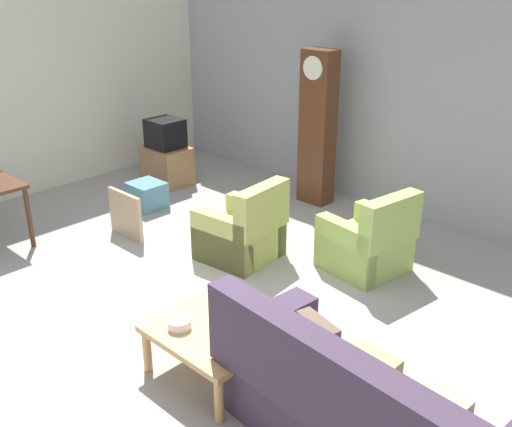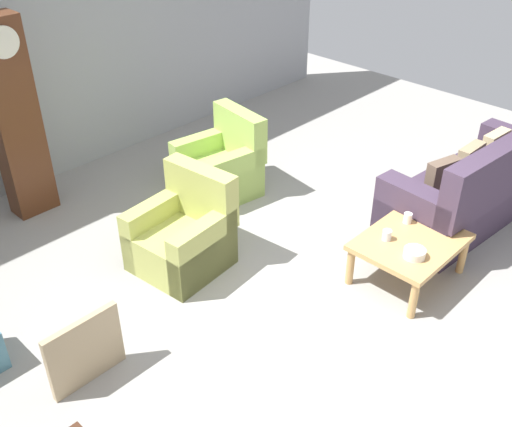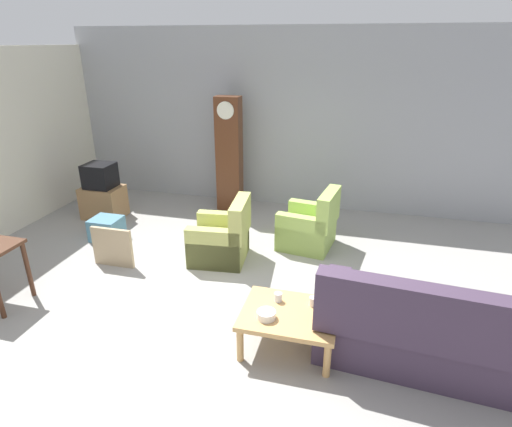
{
  "view_description": "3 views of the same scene",
  "coord_description": "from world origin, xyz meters",
  "px_view_note": "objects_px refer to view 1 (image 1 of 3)",
  "views": [
    {
      "loc": [
        3.7,
        -3.08,
        3.05
      ],
      "look_at": [
        0.06,
        0.74,
        0.82
      ],
      "focal_mm": 41.26,
      "sensor_mm": 36.0,
      "label": 1
    },
    {
      "loc": [
        -3.27,
        -2.51,
        3.48
      ],
      "look_at": [
        -0.04,
        0.6,
        0.57
      ],
      "focal_mm": 41.72,
      "sensor_mm": 36.0,
      "label": 2
    },
    {
      "loc": [
        1.33,
        -3.98,
        2.94
      ],
      "look_at": [
        0.04,
        0.96,
        0.82
      ],
      "focal_mm": 29.26,
      "sensor_mm": 36.0,
      "label": 3
    }
  ],
  "objects_px": {
    "coffee_table_wood": "(212,336)",
    "grandfather_clock": "(318,128)",
    "tv_crt": "(165,133)",
    "cup_blue_rimmed": "(213,310)",
    "storage_box_blue": "(147,195)",
    "armchair_olive_far": "(368,244)",
    "framed_picture_leaning": "(126,215)",
    "cup_white_porcelain": "(246,326)",
    "armchair_olive_near": "(243,233)",
    "bowl_white_stacked": "(179,324)",
    "couch_floral": "(358,416)",
    "tv_stand_cabinet": "(167,165)"
  },
  "relations": [
    {
      "from": "coffee_table_wood",
      "to": "grandfather_clock",
      "type": "bearing_deg",
      "value": 116.53
    },
    {
      "from": "tv_crt",
      "to": "cup_blue_rimmed",
      "type": "xyz_separation_m",
      "value": [
        3.68,
        -2.43,
        -0.3
      ]
    },
    {
      "from": "storage_box_blue",
      "to": "cup_blue_rimmed",
      "type": "xyz_separation_m",
      "value": [
        3.12,
        -1.63,
        0.29
      ]
    },
    {
      "from": "armchair_olive_far",
      "to": "framed_picture_leaning",
      "type": "distance_m",
      "value": 2.89
    },
    {
      "from": "grandfather_clock",
      "to": "cup_white_porcelain",
      "type": "bearing_deg",
      "value": -59.55
    },
    {
      "from": "cup_blue_rimmed",
      "to": "armchair_olive_near",
      "type": "bearing_deg",
      "value": 127.55
    },
    {
      "from": "cup_blue_rimmed",
      "to": "armchair_olive_far",
      "type": "bearing_deg",
      "value": 88.95
    },
    {
      "from": "framed_picture_leaning",
      "to": "bowl_white_stacked",
      "type": "bearing_deg",
      "value": -25.8
    },
    {
      "from": "grandfather_clock",
      "to": "bowl_white_stacked",
      "type": "bearing_deg",
      "value": -67.04
    },
    {
      "from": "armchair_olive_far",
      "to": "cup_blue_rimmed",
      "type": "bearing_deg",
      "value": -91.05
    },
    {
      "from": "storage_box_blue",
      "to": "cup_white_porcelain",
      "type": "bearing_deg",
      "value": -24.86
    },
    {
      "from": "framed_picture_leaning",
      "to": "storage_box_blue",
      "type": "height_order",
      "value": "framed_picture_leaning"
    },
    {
      "from": "tv_crt",
      "to": "cup_blue_rimmed",
      "type": "bearing_deg",
      "value": -33.37
    },
    {
      "from": "armchair_olive_far",
      "to": "grandfather_clock",
      "type": "height_order",
      "value": "grandfather_clock"
    },
    {
      "from": "framed_picture_leaning",
      "to": "bowl_white_stacked",
      "type": "distance_m",
      "value": 2.76
    },
    {
      "from": "cup_blue_rimmed",
      "to": "bowl_white_stacked",
      "type": "xyz_separation_m",
      "value": [
        -0.05,
        -0.31,
        -0.01
      ]
    },
    {
      "from": "bowl_white_stacked",
      "to": "coffee_table_wood",
      "type": "bearing_deg",
      "value": 37.05
    },
    {
      "from": "grandfather_clock",
      "to": "framed_picture_leaning",
      "type": "height_order",
      "value": "grandfather_clock"
    },
    {
      "from": "armchair_olive_far",
      "to": "cup_white_porcelain",
      "type": "bearing_deg",
      "value": -81.59
    },
    {
      "from": "armchair_olive_far",
      "to": "cup_white_porcelain",
      "type": "relative_size",
      "value": 9.38
    },
    {
      "from": "tv_crt",
      "to": "framed_picture_leaning",
      "type": "bearing_deg",
      "value": -53.29
    },
    {
      "from": "coffee_table_wood",
      "to": "cup_blue_rimmed",
      "type": "xyz_separation_m",
      "value": [
        -0.15,
        0.16,
        0.11
      ]
    },
    {
      "from": "storage_box_blue",
      "to": "couch_floral",
      "type": "bearing_deg",
      "value": -20.55
    },
    {
      "from": "storage_box_blue",
      "to": "cup_white_porcelain",
      "type": "xyz_separation_m",
      "value": [
        3.48,
        -1.61,
        0.29
      ]
    },
    {
      "from": "framed_picture_leaning",
      "to": "grandfather_clock",
      "type": "bearing_deg",
      "value": 69.84
    },
    {
      "from": "armchair_olive_near",
      "to": "bowl_white_stacked",
      "type": "bearing_deg",
      "value": -58.92
    },
    {
      "from": "armchair_olive_near",
      "to": "armchair_olive_far",
      "type": "height_order",
      "value": "same"
    },
    {
      "from": "storage_box_blue",
      "to": "grandfather_clock",
      "type": "bearing_deg",
      "value": 49.48
    },
    {
      "from": "grandfather_clock",
      "to": "cup_blue_rimmed",
      "type": "relative_size",
      "value": 21.51
    },
    {
      "from": "bowl_white_stacked",
      "to": "framed_picture_leaning",
      "type": "bearing_deg",
      "value": 154.2
    },
    {
      "from": "armchair_olive_far",
      "to": "tv_crt",
      "type": "distance_m",
      "value": 3.76
    },
    {
      "from": "tv_stand_cabinet",
      "to": "framed_picture_leaning",
      "type": "xyz_separation_m",
      "value": [
        1.15,
        -1.54,
        0.0
      ]
    },
    {
      "from": "cup_white_porcelain",
      "to": "bowl_white_stacked",
      "type": "height_order",
      "value": "cup_white_porcelain"
    },
    {
      "from": "storage_box_blue",
      "to": "cup_white_porcelain",
      "type": "relative_size",
      "value": 4.6
    },
    {
      "from": "tv_stand_cabinet",
      "to": "bowl_white_stacked",
      "type": "xyz_separation_m",
      "value": [
        3.63,
        -2.74,
        0.18
      ]
    },
    {
      "from": "coffee_table_wood",
      "to": "bowl_white_stacked",
      "type": "distance_m",
      "value": 0.27
    },
    {
      "from": "framed_picture_leaning",
      "to": "cup_blue_rimmed",
      "type": "bearing_deg",
      "value": -19.29
    },
    {
      "from": "cup_white_porcelain",
      "to": "bowl_white_stacked",
      "type": "distance_m",
      "value": 0.53
    },
    {
      "from": "framed_picture_leaning",
      "to": "bowl_white_stacked",
      "type": "height_order",
      "value": "framed_picture_leaning"
    },
    {
      "from": "grandfather_clock",
      "to": "tv_crt",
      "type": "relative_size",
      "value": 4.31
    },
    {
      "from": "cup_white_porcelain",
      "to": "armchair_olive_near",
      "type": "bearing_deg",
      "value": 135.75
    },
    {
      "from": "couch_floral",
      "to": "tv_crt",
      "type": "height_order",
      "value": "couch_floral"
    },
    {
      "from": "grandfather_clock",
      "to": "cup_blue_rimmed",
      "type": "bearing_deg",
      "value": -64.42
    },
    {
      "from": "tv_crt",
      "to": "cup_blue_rimmed",
      "type": "relative_size",
      "value": 4.99
    },
    {
      "from": "coffee_table_wood",
      "to": "grandfather_clock",
      "type": "xyz_separation_m",
      "value": [
        -1.77,
        3.54,
        0.68
      ]
    },
    {
      "from": "couch_floral",
      "to": "bowl_white_stacked",
      "type": "bearing_deg",
      "value": -172.15
    },
    {
      "from": "grandfather_clock",
      "to": "armchair_olive_far",
      "type": "bearing_deg",
      "value": -35.73
    },
    {
      "from": "framed_picture_leaning",
      "to": "armchair_olive_far",
      "type": "bearing_deg",
      "value": 26.82
    },
    {
      "from": "couch_floral",
      "to": "bowl_white_stacked",
      "type": "xyz_separation_m",
      "value": [
        -1.54,
        -0.21,
        0.1
      ]
    },
    {
      "from": "framed_picture_leaning",
      "to": "armchair_olive_near",
      "type": "bearing_deg",
      "value": 21.99
    }
  ]
}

